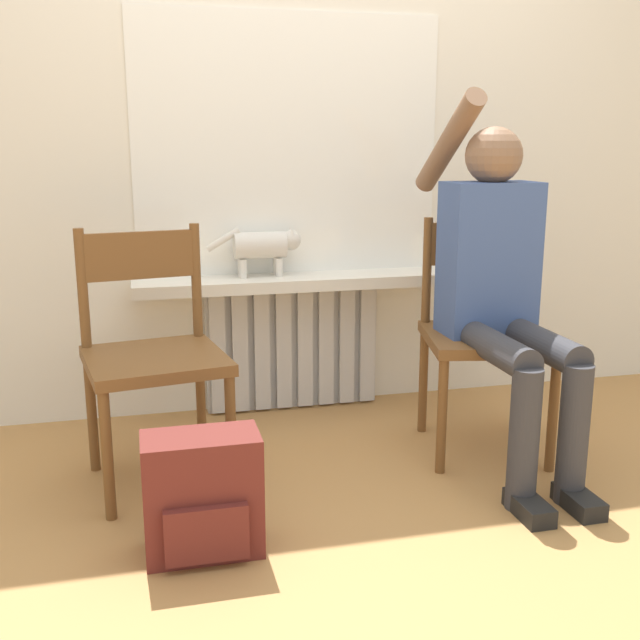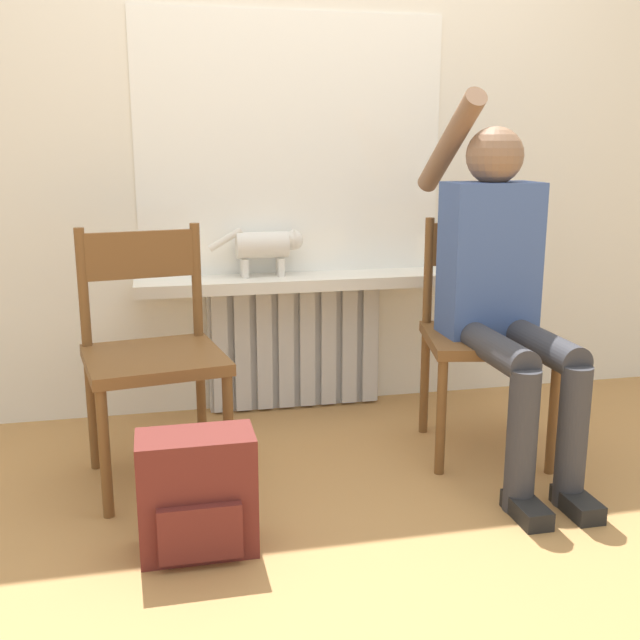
% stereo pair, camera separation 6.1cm
% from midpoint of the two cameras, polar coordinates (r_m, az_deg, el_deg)
% --- Properties ---
extents(ground_plane, '(12.00, 12.00, 0.00)m').
position_cam_midpoint_polar(ground_plane, '(2.44, 2.94, -15.52)').
color(ground_plane, '#B27F47').
extents(wall_with_window, '(7.00, 0.06, 2.70)m').
position_cam_midpoint_polar(wall_with_window, '(3.34, -3.07, 16.29)').
color(wall_with_window, white).
rests_on(wall_with_window, ground_plane).
extents(radiator, '(0.78, 0.08, 0.57)m').
position_cam_midpoint_polar(radiator, '(3.38, -2.60, -2.02)').
color(radiator, silver).
rests_on(radiator, ground_plane).
extents(windowsill, '(1.38, 0.24, 0.05)m').
position_cam_midpoint_polar(windowsill, '(3.24, -2.41, 2.92)').
color(windowsill, white).
rests_on(windowsill, radiator).
extents(window_glass, '(1.33, 0.01, 1.09)m').
position_cam_midpoint_polar(window_glass, '(3.30, -2.92, 13.11)').
color(window_glass, white).
rests_on(window_glass, windowsill).
extents(chair_left, '(0.52, 0.52, 0.89)m').
position_cam_midpoint_polar(chair_left, '(2.66, -13.27, -2.36)').
color(chair_left, brown).
rests_on(chair_left, ground_plane).
extents(chair_right, '(0.54, 0.54, 0.89)m').
position_cam_midpoint_polar(chair_right, '(2.94, 11.85, -0.80)').
color(chair_right, brown).
rests_on(chair_right, ground_plane).
extents(person, '(0.36, 1.04, 1.36)m').
position_cam_midpoint_polar(person, '(2.78, 13.03, 2.97)').
color(person, '#333338').
rests_on(person, ground_plane).
extents(cat, '(0.41, 0.11, 0.21)m').
position_cam_midpoint_polar(cat, '(3.22, -4.81, 5.66)').
color(cat, silver).
rests_on(cat, windowsill).
extents(backpack, '(0.34, 0.21, 0.36)m').
position_cam_midpoint_polar(backpack, '(2.26, -9.71, -13.09)').
color(backpack, maroon).
rests_on(backpack, ground_plane).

